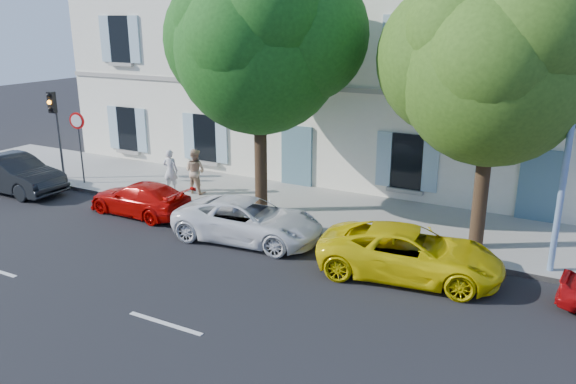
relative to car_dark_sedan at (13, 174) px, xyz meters
The scene contains 15 objects.
ground 11.66m from the car_dark_sedan, ahead, with size 90.00×90.00×0.00m, color black.
sidewalk 12.11m from the car_dark_sedan, 16.60° to the left, with size 36.00×4.50×0.15m, color #A09E96.
kerb 11.68m from the car_dark_sedan, ahead, with size 36.00×0.16×0.16m, color #9E998E.
building 15.71m from the car_dark_sedan, 38.45° to the left, with size 28.00×7.00×12.00m, color white.
car_dark_sedan is the anchor object (origin of this frame).
car_red_coupe 6.10m from the car_dark_sedan, ahead, with size 1.58×3.88×1.13m, color #C40905.
car_white_coupe 10.61m from the car_dark_sedan, ahead, with size 2.10×4.56×1.27m, color white.
car_yellow_supercar 15.65m from the car_dark_sedan, ahead, with size 2.17×4.72×1.31m, color yellow.
tree_left 11.11m from the car_dark_sedan, 12.96° to the left, with size 5.37×5.37×8.32m.
tree_right 17.60m from the car_dark_sedan, ahead, with size 5.01×5.01×7.73m.
traffic_light 2.76m from the car_dark_sedan, 76.20° to the left, with size 0.31×0.40×3.56m.
road_sign 2.92m from the car_dark_sedan, 46.24° to the left, with size 0.65×0.17×2.85m.
street_lamp 19.40m from the car_dark_sedan, ahead, with size 0.27×1.74×8.17m.
pedestrian_a 6.16m from the car_dark_sedan, 25.00° to the left, with size 0.59×0.39×1.62m, color silver.
pedestrian_b 7.15m from the car_dark_sedan, 23.53° to the left, with size 0.82×0.64×1.69m, color tan.
Camera 1 is at (7.58, -12.43, 6.46)m, focal length 35.00 mm.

